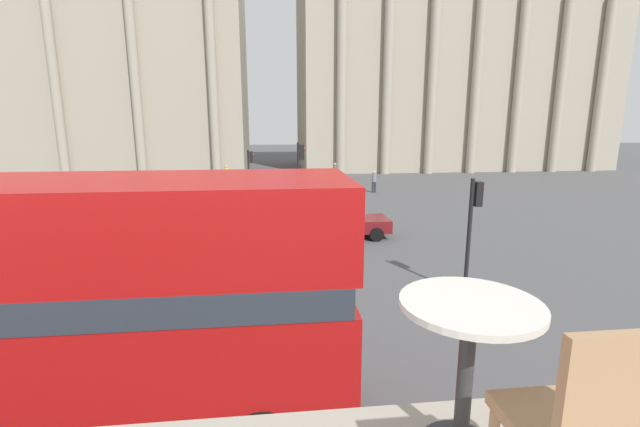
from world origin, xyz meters
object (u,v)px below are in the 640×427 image
(traffic_light_mid, at_px, (300,174))
(pedestrian_black, at_px, (133,211))
(pedestrian_grey, at_px, (374,180))
(plaza_building_right, at_px, (446,76))
(pedestrian_olive, at_px, (335,171))
(car_white, at_px, (179,184))
(pedestrian_yellow, at_px, (227,174))
(traffic_light_far, at_px, (250,169))
(plaza_building_left, at_px, (117,70))
(car_maroon, at_px, (340,222))
(cafe_dining_table, at_px, (468,344))
(traffic_light_near, at_px, (473,220))

(traffic_light_mid, xyz_separation_m, pedestrian_black, (-7.77, 0.54, -1.71))
(traffic_light_mid, height_order, pedestrian_grey, traffic_light_mid)
(plaza_building_right, bearing_deg, traffic_light_mid, -122.65)
(pedestrian_olive, bearing_deg, plaza_building_right, 166.40)
(car_white, bearing_deg, pedestrian_yellow, 174.60)
(traffic_light_far, height_order, pedestrian_olive, traffic_light_far)
(pedestrian_yellow, bearing_deg, plaza_building_right, 43.78)
(plaza_building_left, bearing_deg, pedestrian_yellow, -49.21)
(pedestrian_olive, bearing_deg, plaza_building_left, -89.62)
(plaza_building_right, xyz_separation_m, pedestrian_yellow, (-23.78, -13.83, -9.35))
(plaza_building_right, distance_m, pedestrian_yellow, 29.05)
(traffic_light_mid, bearing_deg, pedestrian_olive, 75.85)
(car_maroon, relative_size, car_white, 1.00)
(cafe_dining_table, distance_m, pedestrian_black, 20.39)
(car_maroon, distance_m, pedestrian_olive, 17.55)
(car_maroon, bearing_deg, pedestrian_yellow, -87.03)
(pedestrian_yellow, bearing_deg, plaza_building_left, 144.38)
(plaza_building_left, bearing_deg, pedestrian_olive, -33.57)
(cafe_dining_table, height_order, pedestrian_grey, cafe_dining_table)
(traffic_light_far, height_order, pedestrian_yellow, traffic_light_far)
(plaza_building_right, distance_m, traffic_light_mid, 35.69)
(plaza_building_right, bearing_deg, traffic_light_near, -110.84)
(car_white, bearing_deg, traffic_light_near, 63.30)
(car_maroon, height_order, pedestrian_yellow, pedestrian_yellow)
(pedestrian_olive, xyz_separation_m, pedestrian_yellow, (-8.95, -0.27, -0.04))
(traffic_light_far, bearing_deg, pedestrian_yellow, 104.90)
(pedestrian_black, bearing_deg, traffic_light_far, 11.18)
(cafe_dining_table, bearing_deg, traffic_light_mid, 88.56)
(cafe_dining_table, relative_size, traffic_light_near, 0.21)
(traffic_light_far, relative_size, pedestrian_grey, 2.12)
(traffic_light_near, xyz_separation_m, pedestrian_yellow, (-9.38, 23.97, -1.33))
(plaza_building_left, height_order, traffic_light_mid, plaza_building_left)
(traffic_light_mid, xyz_separation_m, pedestrian_grey, (6.09, 10.50, -1.76))
(plaza_building_right, xyz_separation_m, traffic_light_mid, (-18.81, -29.35, -7.62))
(pedestrian_yellow, bearing_deg, pedestrian_grey, -10.84)
(traffic_light_far, height_order, car_maroon, traffic_light_far)
(traffic_light_near, bearing_deg, plaza_building_right, 69.16)
(traffic_light_far, xyz_separation_m, pedestrian_black, (-5.13, -6.23, -1.26))
(traffic_light_far, xyz_separation_m, car_maroon, (4.31, -8.37, -1.53))
(car_white, distance_m, pedestrian_grey, 14.11)
(traffic_light_near, xyz_separation_m, traffic_light_mid, (-4.41, 8.45, 0.40))
(traffic_light_near, bearing_deg, plaza_building_left, 119.65)
(traffic_light_mid, xyz_separation_m, traffic_light_far, (-2.64, 6.77, -0.44))
(traffic_light_far, distance_m, pedestrian_yellow, 9.14)
(traffic_light_far, xyz_separation_m, pedestrian_olive, (6.63, 9.02, -1.25))
(traffic_light_near, height_order, traffic_light_mid, traffic_light_mid)
(traffic_light_near, xyz_separation_m, pedestrian_olive, (-0.43, 24.24, -1.30))
(cafe_dining_table, relative_size, pedestrian_grey, 0.46)
(plaza_building_left, distance_m, traffic_light_near, 45.07)
(plaza_building_left, distance_m, traffic_light_far, 28.85)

